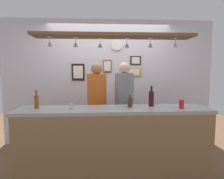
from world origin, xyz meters
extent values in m
plane|color=brown|center=(0.00, 0.00, 0.00)|extent=(8.00, 8.00, 0.00)
cube|color=silver|center=(0.00, 1.10, 1.30)|extent=(4.40, 0.06, 2.60)
cube|color=#99999E|center=(0.00, -0.35, 1.01)|extent=(2.70, 0.55, 0.04)
cube|color=olive|center=(0.00, -0.60, 0.49)|extent=(2.65, 0.04, 0.99)
cube|color=brown|center=(0.00, -0.30, 2.04)|extent=(2.20, 0.36, 0.04)
cylinder|color=silver|center=(-0.87, -0.31, 2.01)|extent=(0.06, 0.06, 0.00)
cylinder|color=silver|center=(-0.87, -0.31, 1.98)|extent=(0.01, 0.01, 0.06)
cone|color=silver|center=(-0.87, -0.31, 1.92)|extent=(0.07, 0.07, 0.08)
cylinder|color=silver|center=(-0.53, -0.27, 2.01)|extent=(0.06, 0.06, 0.00)
cylinder|color=silver|center=(-0.53, -0.27, 1.98)|extent=(0.01, 0.01, 0.06)
cone|color=silver|center=(-0.53, -0.27, 1.92)|extent=(0.07, 0.07, 0.08)
cylinder|color=silver|center=(-0.19, -0.23, 2.01)|extent=(0.06, 0.06, 0.00)
cylinder|color=silver|center=(-0.19, -0.23, 1.98)|extent=(0.01, 0.01, 0.06)
cone|color=silver|center=(-0.19, -0.23, 1.92)|extent=(0.07, 0.07, 0.08)
cylinder|color=silver|center=(0.19, -0.23, 2.01)|extent=(0.06, 0.06, 0.00)
cylinder|color=silver|center=(0.19, -0.23, 1.98)|extent=(0.01, 0.01, 0.06)
cone|color=silver|center=(0.19, -0.23, 1.92)|extent=(0.07, 0.07, 0.08)
cylinder|color=silver|center=(0.52, -0.27, 2.01)|extent=(0.06, 0.06, 0.00)
cylinder|color=silver|center=(0.52, -0.27, 1.98)|extent=(0.01, 0.01, 0.06)
cone|color=silver|center=(0.52, -0.27, 1.92)|extent=(0.07, 0.07, 0.08)
cylinder|color=silver|center=(0.86, -0.32, 2.01)|extent=(0.06, 0.06, 0.00)
cylinder|color=silver|center=(0.86, -0.32, 1.98)|extent=(0.01, 0.01, 0.06)
cone|color=silver|center=(0.86, -0.32, 1.92)|extent=(0.07, 0.07, 0.08)
cube|color=#2D334C|center=(-0.25, 0.37, 0.40)|extent=(0.17, 0.18, 0.80)
cylinder|color=orange|center=(-0.25, 0.37, 1.15)|extent=(0.34, 0.34, 0.70)
sphere|color=#9E7556|center=(-0.25, 0.37, 1.59)|extent=(0.20, 0.20, 0.20)
cube|color=#2D334C|center=(0.23, 0.37, 0.40)|extent=(0.17, 0.18, 0.81)
cylinder|color=gray|center=(0.23, 0.37, 1.16)|extent=(0.34, 0.34, 0.70)
sphere|color=beige|center=(0.23, 0.37, 1.60)|extent=(0.20, 0.20, 0.20)
cylinder|color=#380F19|center=(0.56, -0.23, 1.14)|extent=(0.08, 0.08, 0.22)
cylinder|color=#380F19|center=(0.56, -0.23, 1.29)|extent=(0.03, 0.03, 0.08)
cylinder|color=brown|center=(-1.08, -0.31, 1.12)|extent=(0.06, 0.06, 0.18)
cylinder|color=brown|center=(-1.08, -0.31, 1.25)|extent=(0.03, 0.03, 0.08)
cylinder|color=#512D14|center=(0.23, -0.30, 1.10)|extent=(0.07, 0.07, 0.13)
cylinder|color=#512D14|center=(0.23, -0.30, 1.19)|extent=(0.03, 0.03, 0.05)
cylinder|color=red|center=(0.93, -0.44, 1.09)|extent=(0.07, 0.07, 0.12)
cylinder|color=beige|center=(-0.59, -0.36, 1.05)|extent=(0.06, 0.06, 0.04)
sphere|color=pink|center=(-0.59, -0.36, 1.09)|extent=(0.05, 0.05, 0.05)
cube|color=black|center=(0.56, 1.06, 1.76)|extent=(0.22, 0.02, 0.18)
cube|color=white|center=(0.56, 1.05, 1.76)|extent=(0.17, 0.01, 0.14)
cube|color=brown|center=(-0.04, 1.06, 1.64)|extent=(0.18, 0.02, 0.26)
cube|color=white|center=(-0.04, 1.05, 1.64)|extent=(0.14, 0.01, 0.20)
cube|color=#B29338|center=(0.53, 1.06, 1.52)|extent=(0.30, 0.02, 0.18)
cube|color=white|center=(0.53, 1.05, 1.52)|extent=(0.23, 0.01, 0.14)
cube|color=black|center=(-0.64, 1.06, 1.52)|extent=(0.26, 0.02, 0.34)
cube|color=white|center=(-0.64, 1.05, 1.52)|extent=(0.20, 0.01, 0.26)
cylinder|color=white|center=(0.16, 1.05, 2.08)|extent=(0.22, 0.03, 0.22)
camera|label=1|loc=(-0.20, -3.07, 1.58)|focal=31.59mm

